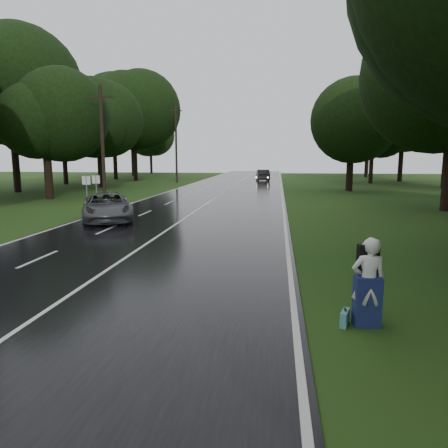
# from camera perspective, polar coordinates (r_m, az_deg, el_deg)

# --- Properties ---
(ground) EXTENTS (160.00, 160.00, 0.00)m
(ground) POSITION_cam_1_polar(r_m,az_deg,el_deg) (13.00, -17.42, -7.35)
(ground) COLOR #234213
(ground) RESTS_ON ground
(road) EXTENTS (12.00, 140.00, 0.04)m
(road) POSITION_cam_1_polar(r_m,az_deg,el_deg) (31.94, -2.34, 2.83)
(road) COLOR black
(road) RESTS_ON ground
(lane_center) EXTENTS (0.12, 140.00, 0.01)m
(lane_center) POSITION_cam_1_polar(r_m,az_deg,el_deg) (31.93, -2.34, 2.87)
(lane_center) COLOR silver
(lane_center) RESTS_ON road
(grey_car) EXTENTS (4.69, 6.21, 1.57)m
(grey_car) POSITION_cam_1_polar(r_m,az_deg,el_deg) (24.24, -15.84, 2.32)
(grey_car) COLOR #484B4C
(grey_car) RESTS_ON road
(far_car) EXTENTS (2.31, 5.12, 1.63)m
(far_car) POSITION_cam_1_polar(r_m,az_deg,el_deg) (61.73, 5.36, 6.72)
(far_car) COLOR black
(far_car) RESTS_ON road
(hitchhiker) EXTENTS (0.75, 0.69, 1.96)m
(hitchhiker) POSITION_cam_1_polar(r_m,az_deg,el_deg) (9.47, 19.23, -7.95)
(hitchhiker) COLOR silver
(hitchhiker) RESTS_ON ground
(suitcase) EXTENTS (0.28, 0.49, 0.34)m
(suitcase) POSITION_cam_1_polar(r_m,az_deg,el_deg) (9.57, 16.32, -12.32)
(suitcase) COLOR teal
(suitcase) RESTS_ON ground
(utility_pole_mid) EXTENTS (1.80, 0.28, 9.10)m
(utility_pole_mid) POSITION_cam_1_polar(r_m,az_deg,el_deg) (34.95, -16.06, 3.00)
(utility_pole_mid) COLOR black
(utility_pole_mid) RESTS_ON ground
(utility_pole_far) EXTENTS (1.80, 0.28, 10.77)m
(utility_pole_far) POSITION_cam_1_polar(r_m,az_deg,el_deg) (57.98, -6.51, 5.68)
(utility_pole_far) COLOR black
(utility_pole_far) RESTS_ON ground
(road_sign_a) EXTENTS (0.56, 0.10, 2.34)m
(road_sign_a) POSITION_cam_1_polar(r_m,az_deg,el_deg) (29.11, -18.26, 1.69)
(road_sign_a) COLOR white
(road_sign_a) RESTS_ON ground
(road_sign_b) EXTENTS (0.55, 0.10, 2.31)m
(road_sign_b) POSITION_cam_1_polar(r_m,az_deg,el_deg) (30.44, -17.06, 2.06)
(road_sign_b) COLOR white
(road_sign_b) RESTS_ON ground
(tree_left_d) EXTENTS (7.90, 7.90, 12.35)m
(tree_left_d) POSITION_cam_1_polar(r_m,az_deg,el_deg) (38.64, -22.86, 3.20)
(tree_left_d) COLOR black
(tree_left_d) RESTS_ON ground
(tree_left_e) EXTENTS (8.74, 8.74, 13.66)m
(tree_left_e) POSITION_cam_1_polar(r_m,az_deg,el_deg) (50.93, -16.51, 4.86)
(tree_left_e) COLOR black
(tree_left_e) RESTS_ON ground
(tree_left_f) EXTENTS (11.72, 11.72, 18.31)m
(tree_left_f) POSITION_cam_1_polar(r_m,az_deg,el_deg) (64.25, -12.05, 5.89)
(tree_left_f) COLOR black
(tree_left_f) RESTS_ON ground
(tree_right_d) EXTENTS (9.76, 9.76, 15.24)m
(tree_right_d) POSITION_cam_1_polar(r_m,az_deg,el_deg) (31.56, 28.15, 1.61)
(tree_right_d) COLOR black
(tree_right_d) RESTS_ON ground
(tree_right_e) EXTENTS (7.64, 7.64, 11.94)m
(tree_right_e) POSITION_cam_1_polar(r_m,az_deg,el_deg) (45.88, 16.82, 4.39)
(tree_right_e) COLOR black
(tree_right_e) RESTS_ON ground
(tree_right_f) EXTENTS (8.30, 8.30, 12.97)m
(tree_right_f) POSITION_cam_1_polar(r_m,az_deg,el_deg) (59.57, 19.51, 5.31)
(tree_right_f) COLOR black
(tree_right_f) RESTS_ON ground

